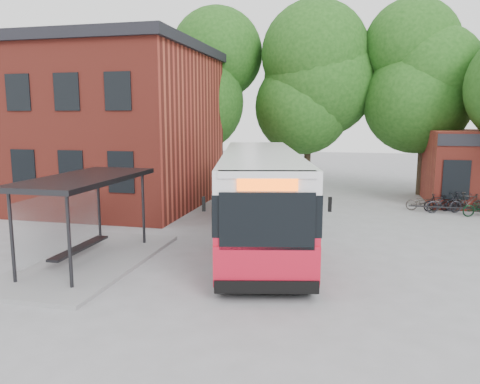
% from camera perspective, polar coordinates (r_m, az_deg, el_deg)
% --- Properties ---
extents(ground, '(100.00, 100.00, 0.00)m').
position_cam_1_polar(ground, '(15.45, -1.33, -8.72)').
color(ground, gray).
extents(station_building, '(18.40, 10.40, 8.50)m').
position_cam_1_polar(station_building, '(28.61, -22.75, 7.48)').
color(station_building, maroon).
rests_on(station_building, ground).
extents(bus_shelter, '(3.60, 7.00, 2.90)m').
position_cam_1_polar(bus_shelter, '(15.91, -18.21, -3.26)').
color(bus_shelter, '#242427').
rests_on(bus_shelter, ground).
extents(bike_rail, '(5.20, 0.10, 0.38)m').
position_cam_1_polar(bike_rail, '(25.28, 25.68, -2.13)').
color(bike_rail, '#242427').
rests_on(bike_rail, ground).
extents(tree_0, '(7.92, 7.92, 11.00)m').
position_cam_1_polar(tree_0, '(31.76, -4.70, 10.51)').
color(tree_0, '#194612').
rests_on(tree_0, ground).
extents(tree_1, '(7.92, 7.92, 10.40)m').
position_cam_1_polar(tree_1, '(31.35, 8.35, 9.91)').
color(tree_1, '#194612').
rests_on(tree_1, ground).
extents(tree_2, '(7.92, 7.92, 11.00)m').
position_cam_1_polar(tree_2, '(30.55, 21.59, 9.96)').
color(tree_2, '#194612').
rests_on(tree_2, ground).
extents(city_bus, '(5.65, 13.72, 3.41)m').
position_cam_1_polar(city_bus, '(18.37, 2.43, -0.37)').
color(city_bus, red).
rests_on(city_bus, ground).
extents(bicycle_0, '(1.69, 0.60, 0.89)m').
position_cam_1_polar(bicycle_0, '(25.54, 21.43, -1.17)').
color(bicycle_0, '#34302D').
rests_on(bicycle_0, ground).
extents(bicycle_1, '(1.52, 0.88, 0.88)m').
position_cam_1_polar(bicycle_1, '(25.62, 22.94, -1.23)').
color(bicycle_1, black).
rests_on(bicycle_1, ground).
extents(bicycle_2, '(1.93, 1.19, 0.96)m').
position_cam_1_polar(bicycle_2, '(25.34, 23.61, -1.30)').
color(bicycle_2, black).
rests_on(bicycle_2, ground).
extents(bicycle_3, '(1.72, 0.90, 0.99)m').
position_cam_1_polar(bicycle_3, '(26.14, 25.42, -1.08)').
color(bicycle_3, black).
rests_on(bicycle_3, ground).
extents(bicycle_4, '(1.81, 1.00, 0.90)m').
position_cam_1_polar(bicycle_4, '(25.16, 27.25, -1.69)').
color(bicycle_4, black).
rests_on(bicycle_4, ground).
extents(bicycle_5, '(1.67, 0.57, 0.99)m').
position_cam_1_polar(bicycle_5, '(26.19, 26.09, -1.11)').
color(bicycle_5, black).
rests_on(bicycle_5, ground).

